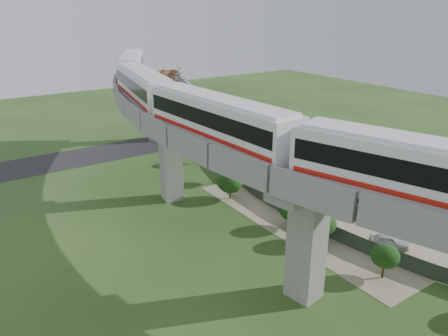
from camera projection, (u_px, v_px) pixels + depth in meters
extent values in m
plane|color=#29471C|center=(217.00, 239.00, 40.05)|extent=(160.00, 160.00, 0.00)
cube|color=gray|center=(339.00, 210.00, 45.79)|extent=(18.00, 26.00, 0.04)
cube|color=#232326|center=(104.00, 153.00, 63.35)|extent=(60.00, 8.00, 0.03)
cube|color=#99968E|center=(154.00, 114.00, 68.02)|extent=(2.86, 2.93, 8.40)
cube|color=#99968E|center=(153.00, 83.00, 66.33)|extent=(7.21, 5.74, 1.20)
cube|color=#99968E|center=(171.00, 163.00, 47.14)|extent=(2.35, 2.51, 8.40)
cube|color=#99968E|center=(169.00, 119.00, 45.44)|extent=(7.31, 3.58, 1.20)
cube|color=#99968E|center=(307.00, 245.00, 30.95)|extent=(2.35, 2.51, 8.40)
cube|color=#99968E|center=(312.00, 183.00, 29.26)|extent=(7.31, 3.58, 1.20)
cube|color=gray|center=(149.00, 83.00, 60.37)|extent=(16.42, 20.91, 0.80)
cube|color=gray|center=(117.00, 77.00, 59.51)|extent=(8.66, 17.08, 1.00)
cube|color=gray|center=(180.00, 76.00, 60.59)|extent=(8.66, 17.08, 1.00)
cube|color=brown|center=(133.00, 80.00, 59.93)|extent=(10.68, 18.08, 0.12)
cube|color=black|center=(133.00, 79.00, 59.89)|extent=(9.69, 17.59, 0.12)
cube|color=brown|center=(165.00, 79.00, 60.48)|extent=(10.68, 18.08, 0.12)
cube|color=black|center=(165.00, 79.00, 60.44)|extent=(9.69, 17.59, 0.12)
cube|color=gray|center=(172.00, 113.00, 43.98)|extent=(11.77, 20.03, 0.80)
cube|color=gray|center=(130.00, 108.00, 41.95)|extent=(3.22, 18.71, 1.00)
cube|color=gray|center=(211.00, 100.00, 45.37)|extent=(3.22, 18.71, 1.00)
cube|color=brown|center=(151.00, 110.00, 42.94)|extent=(5.44, 19.05, 0.12)
cube|color=black|center=(151.00, 109.00, 42.90)|extent=(4.35, 18.88, 0.12)
cube|color=brown|center=(193.00, 106.00, 44.69)|extent=(5.44, 19.05, 0.12)
cube|color=black|center=(193.00, 105.00, 44.65)|extent=(4.35, 18.88, 0.12)
cube|color=gray|center=(297.00, 164.00, 29.80)|extent=(11.77, 20.03, 0.80)
cube|color=gray|center=(254.00, 167.00, 26.75)|extent=(3.22, 18.71, 1.00)
cube|color=gray|center=(334.00, 139.00, 32.21)|extent=(3.22, 18.71, 1.00)
cube|color=brown|center=(276.00, 165.00, 28.24)|extent=(5.44, 19.05, 0.12)
cube|color=black|center=(276.00, 164.00, 28.20)|extent=(4.35, 18.88, 0.12)
cube|color=brown|center=(317.00, 151.00, 31.03)|extent=(5.44, 19.05, 0.12)
cube|color=black|center=(317.00, 149.00, 30.99)|extent=(4.35, 18.88, 0.12)
cube|color=silver|center=(436.00, 178.00, 21.44)|extent=(7.13, 15.11, 3.20)
cube|color=silver|center=(443.00, 145.00, 20.84)|extent=(6.39, 14.23, 0.22)
cube|color=black|center=(438.00, 169.00, 21.28)|extent=(7.00, 14.56, 1.15)
cube|color=red|center=(434.00, 192.00, 21.71)|extent=(7.00, 14.56, 0.30)
cube|color=black|center=(432.00, 205.00, 21.96)|extent=(5.68, 12.72, 0.28)
cube|color=silver|center=(218.00, 121.00, 31.85)|extent=(3.56, 15.13, 3.20)
cube|color=silver|center=(218.00, 98.00, 31.25)|extent=(2.98, 14.35, 0.22)
cube|color=black|center=(218.00, 115.00, 31.69)|extent=(3.59, 14.54, 1.15)
cube|color=red|center=(218.00, 131.00, 32.11)|extent=(3.59, 14.54, 0.30)
cube|color=black|center=(218.00, 140.00, 32.36)|extent=(2.63, 12.84, 0.28)
cube|color=silver|center=(144.00, 88.00, 44.45)|extent=(5.53, 15.24, 3.20)
cube|color=silver|center=(142.00, 71.00, 43.86)|extent=(4.85, 14.40, 0.22)
cube|color=black|center=(143.00, 84.00, 44.30)|extent=(5.47, 14.66, 1.15)
cube|color=red|center=(144.00, 95.00, 44.72)|extent=(5.47, 14.66, 0.30)
cube|color=black|center=(144.00, 102.00, 44.97)|extent=(4.31, 12.88, 0.28)
cube|color=silver|center=(132.00, 68.00, 58.48)|extent=(8.88, 14.71, 3.20)
cube|color=silver|center=(131.00, 55.00, 57.88)|extent=(8.07, 13.80, 0.22)
cube|color=black|center=(131.00, 64.00, 58.32)|extent=(8.68, 14.19, 1.15)
cube|color=red|center=(132.00, 73.00, 58.74)|extent=(8.68, 14.19, 0.30)
cube|color=black|center=(132.00, 79.00, 58.99)|extent=(7.19, 12.33, 0.28)
cylinder|color=#2D382D|center=(215.00, 152.00, 61.16)|extent=(0.08, 0.08, 1.50)
cube|color=#2D382D|center=(219.00, 158.00, 58.91)|extent=(1.69, 4.77, 1.40)
cylinder|color=#2D382D|center=(224.00, 164.00, 56.69)|extent=(0.08, 0.08, 1.50)
cube|color=#2D382D|center=(230.00, 171.00, 54.50)|extent=(1.23, 4.91, 1.40)
cylinder|color=#2D382D|center=(238.00, 177.00, 52.35)|extent=(0.08, 0.08, 1.50)
cube|color=#2D382D|center=(247.00, 185.00, 50.24)|extent=(0.75, 4.99, 1.40)
cylinder|color=#2D382D|center=(258.00, 192.00, 48.18)|extent=(0.08, 0.08, 1.50)
cube|color=#2D382D|center=(272.00, 201.00, 46.17)|extent=(0.27, 5.04, 1.40)
cylinder|color=#2D382D|center=(287.00, 209.00, 44.22)|extent=(0.08, 0.08, 1.50)
cube|color=#2D382D|center=(304.00, 218.00, 42.33)|extent=(0.27, 5.04, 1.40)
cylinder|color=#2D382D|center=(324.00, 228.00, 40.51)|extent=(0.08, 0.08, 1.50)
cube|color=#2D382D|center=(347.00, 238.00, 38.76)|extent=(0.75, 4.99, 1.40)
cylinder|color=#2D382D|center=(372.00, 249.00, 37.08)|extent=(0.08, 0.08, 1.50)
cube|color=#2D382D|center=(401.00, 260.00, 35.48)|extent=(1.23, 4.91, 1.40)
cylinder|color=#2D382D|center=(433.00, 271.00, 33.96)|extent=(0.08, 0.08, 1.50)
cylinder|color=#382314|center=(197.00, 150.00, 62.84)|extent=(0.18, 0.18, 1.18)
ellipsoid|color=#193912|center=(197.00, 142.00, 62.42)|extent=(2.00, 2.00, 1.70)
cylinder|color=#382314|center=(203.00, 157.00, 58.93)|extent=(0.18, 0.18, 1.76)
ellipsoid|color=#193912|center=(203.00, 146.00, 58.37)|extent=(2.41, 2.41, 2.05)
cylinder|color=#382314|center=(221.00, 177.00, 52.41)|extent=(0.18, 0.18, 1.67)
ellipsoid|color=#193912|center=(221.00, 165.00, 51.90)|extent=(2.03, 2.03, 1.73)
cylinder|color=#382314|center=(230.00, 194.00, 48.19)|extent=(0.18, 0.18, 1.18)
ellipsoid|color=#193912|center=(230.00, 182.00, 47.68)|extent=(2.85, 2.85, 2.43)
cylinder|color=#382314|center=(291.00, 222.00, 41.92)|extent=(0.18, 0.18, 1.23)
ellipsoid|color=#193912|center=(292.00, 209.00, 41.45)|extent=(2.44, 2.44, 2.08)
cylinder|color=#382314|center=(320.00, 237.00, 39.27)|extent=(0.18, 0.18, 1.17)
ellipsoid|color=#193912|center=(321.00, 223.00, 38.78)|extent=(2.69, 2.69, 2.29)
cylinder|color=#382314|center=(383.00, 271.00, 34.21)|extent=(0.18, 0.18, 1.32)
ellipsoid|color=#193912|center=(385.00, 256.00, 33.74)|extent=(2.21, 2.21, 1.88)
imported|color=silver|center=(389.00, 241.00, 38.57)|extent=(3.24, 3.49, 1.16)
imported|color=#9F0F0E|center=(362.00, 207.00, 44.74)|extent=(4.28, 3.16, 1.35)
imported|color=black|center=(298.00, 175.00, 53.27)|extent=(4.63, 2.40, 1.28)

